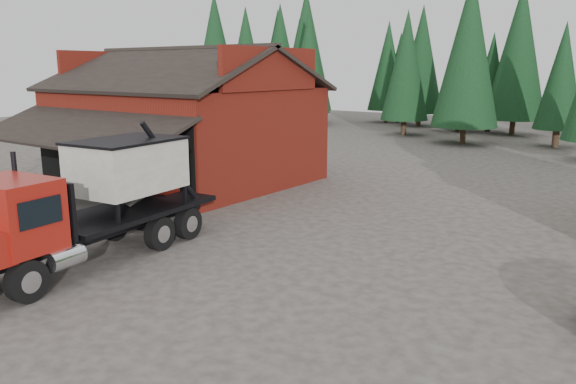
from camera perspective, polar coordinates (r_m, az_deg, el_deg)
The scene contains 7 objects.
ground at distance 17.28m, azimuth -9.07°, elevation -8.10°, with size 120.00×120.00×0.00m, color #443C35.
red_barn at distance 31.17m, azimuth -10.52°, elevation 6.11°, with size 12.80×13.63×7.18m.
conifer_backdrop at distance 54.84m, azimuth 24.05°, elevation 5.06°, with size 76.00×16.00×16.00m, color #103216, non-canonical shape.
near_pine_a at distance 51.70m, azimuth -4.27°, elevation 12.82°, with size 4.40×4.40×11.40m.
near_pine_d at distance 47.90m, azimuth 17.87°, elevation 13.50°, with size 5.28×5.28×13.40m.
feed_truck at distance 18.64m, azimuth -19.43°, elevation -0.67°, with size 3.61×9.78×4.31m.
equip_box at distance 22.46m, azimuth -16.53°, elevation -2.83°, with size 0.70×1.10×0.60m, color maroon.
Camera 1 is at (11.66, -11.25, 6.01)m, focal length 35.00 mm.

